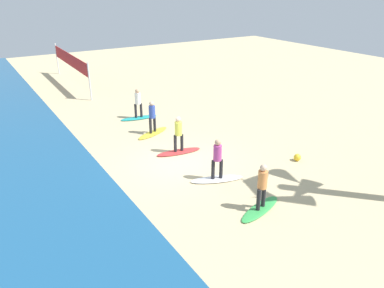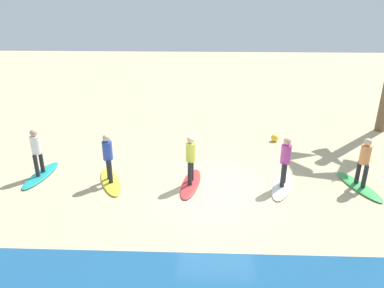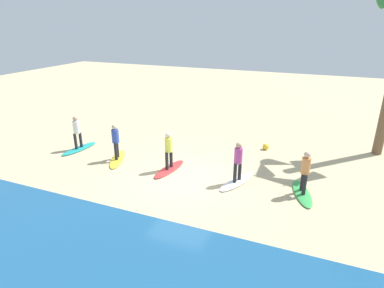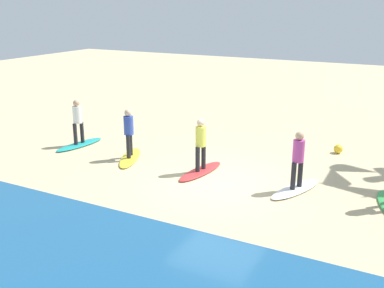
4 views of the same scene
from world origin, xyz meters
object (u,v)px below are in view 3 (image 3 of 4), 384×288
object	(u,v)px
surfer_yellow	(116,139)
surfboard_red	(169,169)
surfboard_teal	(79,149)
surfer_teal	(77,130)
surfboard_yellow	(117,159)
surfer_red	(169,148)
surfboard_white	(237,182)
beach_ball	(266,147)
surfboard_green	(302,193)
surfer_green	(305,169)
surfer_white	(238,159)

from	to	relation	value
surfer_yellow	surfboard_red	bearing A→B (deg)	179.14
surfboard_teal	surfer_teal	bearing A→B (deg)	-82.04
surfboard_yellow	surfboard_red	bearing A→B (deg)	66.03
surfboard_red	surfer_red	world-z (taller)	surfer_red
surfboard_white	surfer_teal	size ratio (longest dim) A/B	1.28
surfboard_teal	beach_ball	bearing A→B (deg)	120.20
surfer_yellow	surfer_teal	size ratio (longest dim) A/B	1.00
surfer_red	surfboard_yellow	xyz separation A→B (m)	(2.70, -0.04, -0.99)
surfer_teal	surfboard_green	bearing A→B (deg)	177.89
surfboard_teal	surfboard_white	bearing A→B (deg)	94.94
surfboard_yellow	surfer_yellow	distance (m)	0.99
surfboard_teal	surfer_teal	size ratio (longest dim) A/B	1.28
surfer_teal	surfboard_yellow	bearing A→B (deg)	171.72
surfer_red	surfer_yellow	world-z (taller)	same
surfboard_green	surfboard_teal	bearing A→B (deg)	-109.25
surfer_red	surfboard_yellow	bearing A→B (deg)	-0.86
surfer_green	surfer_yellow	distance (m)	8.20
surfboard_white	surfboard_yellow	distance (m)	5.71
surfboard_red	surfer_teal	size ratio (longest dim) A/B	1.28
surfboard_red	surfer_red	bearing A→B (deg)	8.17
surfer_white	surfboard_yellow	size ratio (longest dim) A/B	0.78
surfer_yellow	surfboard_teal	xyz separation A→B (m)	(2.52, -0.37, -0.99)
surfer_green	surfboard_teal	world-z (taller)	surfer_green
surfer_white	surfboard_red	size ratio (longest dim) A/B	0.78
beach_ball	surfer_white	bearing A→B (deg)	83.94
surfboard_green	surfboard_red	world-z (taller)	same
surfer_white	surfboard_green	bearing A→B (deg)	-179.10
surfboard_white	surfer_yellow	size ratio (longest dim) A/B	1.28
surfer_white	surfer_red	world-z (taller)	same
surfer_green	surfboard_yellow	bearing A→B (deg)	-0.20
surfboard_yellow	surfer_teal	world-z (taller)	surfer_teal
surfboard_green	surfboard_white	distance (m)	2.49
surfer_yellow	beach_ball	xyz separation A→B (m)	(-6.14, -3.91, -0.88)
surfer_white	surfer_yellow	bearing A→B (deg)	-0.67
surfboard_yellow	surfer_yellow	bearing A→B (deg)	66.88
surfer_red	surfer_yellow	distance (m)	2.70
surfer_yellow	surfer_teal	distance (m)	2.55
surfer_white	surfboard_white	bearing A→B (deg)	90.00
surfer_white	surfer_teal	xyz separation A→B (m)	(8.24, -0.43, 0.00)
surfer_red	surfboard_red	bearing A→B (deg)	-90.00
surfboard_green	surfer_yellow	world-z (taller)	surfer_yellow
surfer_red	surfboard_teal	size ratio (longest dim) A/B	0.78
surfer_green	surfer_red	bearing A→B (deg)	0.13
surfer_green	beach_ball	xyz separation A→B (m)	(2.07, -3.94, -0.88)
surfboard_white	surfer_yellow	distance (m)	5.80
surfer_yellow	beach_ball	world-z (taller)	surfer_yellow
surfboard_red	surfer_teal	xyz separation A→B (m)	(5.22, -0.41, 0.99)
surfer_teal	beach_ball	distance (m)	9.40
surfboard_green	surfboard_teal	size ratio (longest dim) A/B	1.00
surfboard_yellow	surfer_teal	size ratio (longest dim) A/B	1.28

